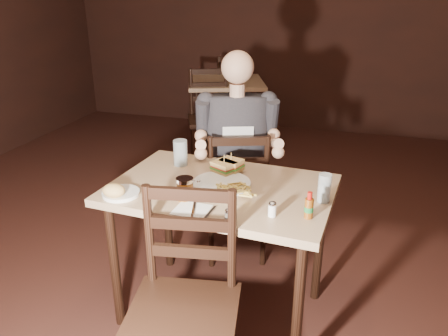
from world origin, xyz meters
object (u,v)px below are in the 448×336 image
(bg_chair_far, at_px, (238,95))
(dinner_plate, at_px, (222,184))
(hot_sauce, at_px, (309,205))
(bg_chair_near, at_px, (211,120))
(glass_right, at_px, (324,188))
(side_plate, at_px, (121,194))
(bg_table, at_px, (226,89))
(diner, at_px, (237,127))
(chair_near, at_px, (182,315))
(glass_left, at_px, (180,153))
(syrup_dispenser, at_px, (185,189))
(chair_far, at_px, (236,192))
(main_table, at_px, (221,202))

(bg_chair_far, height_order, dinner_plate, bg_chair_far)
(hot_sauce, bearing_deg, bg_chair_near, 117.44)
(glass_right, relative_size, side_plate, 0.79)
(glass_right, bearing_deg, bg_chair_near, 120.36)
(bg_table, xyz_separation_m, diner, (0.68, -2.11, 0.23))
(chair_near, relative_size, diner, 1.06)
(chair_near, distance_m, glass_left, 0.97)
(glass_right, xyz_separation_m, side_plate, (-0.94, -0.21, -0.06))
(bg_table, distance_m, syrup_dispenser, 2.92)
(bg_chair_far, height_order, bg_chair_near, bg_chair_far)
(chair_far, height_order, hot_sauce, chair_far)
(glass_left, xyz_separation_m, side_plate, (-0.13, -0.45, -0.07))
(dinner_plate, xyz_separation_m, hot_sauce, (0.46, -0.21, 0.05))
(glass_left, height_order, syrup_dispenser, glass_left)
(chair_far, bearing_deg, diner, 90.00)
(chair_near, height_order, diner, diner)
(dinner_plate, distance_m, hot_sauce, 0.51)
(glass_left, height_order, glass_right, glass_left)
(bg_chair_near, distance_m, diner, 1.76)
(bg_chair_far, height_order, diner, diner)
(main_table, xyz_separation_m, chair_far, (-0.08, 0.60, -0.23))
(bg_chair_near, height_order, hot_sauce, bg_chair_near)
(bg_chair_near, xyz_separation_m, diner, (0.68, -1.56, 0.44))
(main_table, bearing_deg, glass_right, -3.16)
(bg_chair_near, height_order, side_plate, bg_chair_near)
(bg_chair_far, xyz_separation_m, hot_sauce, (1.21, -3.42, 0.35))
(chair_far, bearing_deg, glass_right, 113.89)
(glass_right, bearing_deg, dinner_plate, 176.11)
(bg_chair_near, relative_size, glass_right, 6.95)
(side_plate, bearing_deg, bg_table, 96.23)
(chair_far, height_order, bg_chair_far, bg_chair_far)
(chair_far, xyz_separation_m, glass_left, (-0.22, -0.39, 0.39))
(chair_far, relative_size, chair_near, 0.94)
(diner, bearing_deg, bg_table, 88.93)
(main_table, xyz_separation_m, syrup_dispenser, (-0.12, -0.19, 0.14))
(main_table, distance_m, diner, 0.61)
(bg_table, bearing_deg, hot_sauce, -67.22)
(bg_table, xyz_separation_m, bg_chair_near, (0.00, -0.55, -0.20))
(diner, xyz_separation_m, glass_left, (-0.24, -0.34, -0.07))
(side_plate, bearing_deg, syrup_dispenser, 9.18)
(main_table, xyz_separation_m, side_plate, (-0.43, -0.24, 0.10))
(chair_far, distance_m, glass_left, 0.59)
(chair_far, bearing_deg, syrup_dispenser, 67.95)
(glass_right, bearing_deg, side_plate, -167.52)
(dinner_plate, bearing_deg, side_plate, -150.80)
(main_table, height_order, dinner_plate, dinner_plate)
(bg_table, bearing_deg, bg_chair_near, -90.00)
(bg_chair_far, distance_m, glass_right, 3.50)
(glass_left, distance_m, hot_sauce, 0.87)
(hot_sauce, bearing_deg, syrup_dispenser, 177.89)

